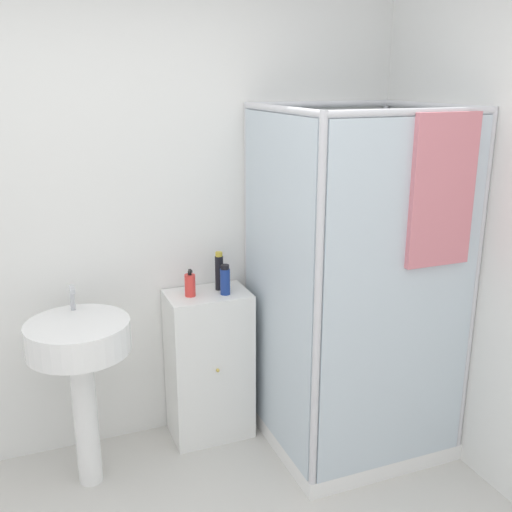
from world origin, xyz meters
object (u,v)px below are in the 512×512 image
at_px(sink, 80,355).
at_px(shampoo_bottle_blue, 225,280).
at_px(shampoo_bottle_tall_black, 219,271).
at_px(soap_dispenser, 190,285).

xyz_separation_m(sink, shampoo_bottle_blue, (0.80, 0.14, 0.24)).
distance_m(sink, shampoo_bottle_tall_black, 0.86).
height_order(sink, soap_dispenser, soap_dispenser).
bearing_deg(sink, soap_dispenser, 16.77).
xyz_separation_m(shampoo_bottle_tall_black, shampoo_bottle_blue, (0.01, -0.08, -0.02)).
bearing_deg(shampoo_bottle_blue, shampoo_bottle_tall_black, 93.90).
distance_m(soap_dispenser, shampoo_bottle_blue, 0.19).
bearing_deg(shampoo_bottle_tall_black, shampoo_bottle_blue, -86.10).
relative_size(shampoo_bottle_tall_black, shampoo_bottle_blue, 1.29).
bearing_deg(soap_dispenser, shampoo_bottle_blue, -13.21).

